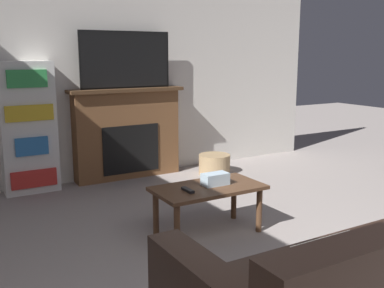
{
  "coord_description": "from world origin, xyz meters",
  "views": [
    {
      "loc": [
        -1.9,
        -0.7,
        1.48
      ],
      "look_at": [
        0.04,
        2.63,
        0.71
      ],
      "focal_mm": 42.0,
      "sensor_mm": 36.0,
      "label": 1
    }
  ],
  "objects_px": {
    "tv": "(126,60)",
    "coffee_table": "(208,193)",
    "fireplace": "(127,133)",
    "storage_basket": "(214,164)",
    "bookshelf": "(28,128)"
  },
  "relations": [
    {
      "from": "coffee_table",
      "to": "fireplace",
      "type": "bearing_deg",
      "value": 87.1
    },
    {
      "from": "bookshelf",
      "to": "storage_basket",
      "type": "height_order",
      "value": "bookshelf"
    },
    {
      "from": "bookshelf",
      "to": "fireplace",
      "type": "bearing_deg",
      "value": 1.17
    },
    {
      "from": "tv",
      "to": "coffee_table",
      "type": "xyz_separation_m",
      "value": [
        -0.1,
        -1.97,
        -1.06
      ]
    },
    {
      "from": "fireplace",
      "to": "coffee_table",
      "type": "relative_size",
      "value": 1.53
    },
    {
      "from": "coffee_table",
      "to": "storage_basket",
      "type": "bearing_deg",
      "value": 55.34
    },
    {
      "from": "coffee_table",
      "to": "storage_basket",
      "type": "xyz_separation_m",
      "value": [
        1.09,
        1.58,
        -0.23
      ]
    },
    {
      "from": "bookshelf",
      "to": "storage_basket",
      "type": "relative_size",
      "value": 3.59
    },
    {
      "from": "tv",
      "to": "storage_basket",
      "type": "distance_m",
      "value": 1.67
    },
    {
      "from": "fireplace",
      "to": "storage_basket",
      "type": "distance_m",
      "value": 1.15
    },
    {
      "from": "fireplace",
      "to": "storage_basket",
      "type": "xyz_separation_m",
      "value": [
        0.99,
        -0.41,
        -0.42
      ]
    },
    {
      "from": "fireplace",
      "to": "coffee_table",
      "type": "bearing_deg",
      "value": -92.9
    },
    {
      "from": "coffee_table",
      "to": "bookshelf",
      "type": "relative_size",
      "value": 0.64
    },
    {
      "from": "coffee_table",
      "to": "storage_basket",
      "type": "distance_m",
      "value": 1.94
    },
    {
      "from": "tv",
      "to": "storage_basket",
      "type": "relative_size",
      "value": 2.8
    }
  ]
}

